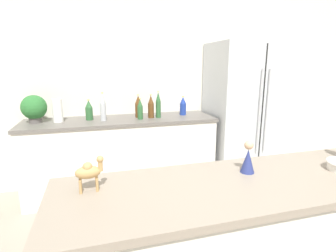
{
  "coord_description": "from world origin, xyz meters",
  "views": [
    {
      "loc": [
        -0.66,
        -0.62,
        1.48
      ],
      "look_at": [
        -0.08,
        1.41,
        1.0
      ],
      "focal_mm": 28.0,
      "sensor_mm": 36.0,
      "label": 1
    }
  ],
  "objects_px": {
    "back_bottle_0": "(183,106)",
    "back_bottle_1": "(89,110)",
    "paper_towel_roll": "(58,110)",
    "camel_figurine": "(89,171)",
    "back_bottle_2": "(138,107)",
    "refrigerator": "(245,113)",
    "back_bottle_6": "(140,109)",
    "back_bottle_3": "(103,107)",
    "back_bottle_5": "(158,105)",
    "potted_plant": "(34,108)",
    "wise_man_figurine_blue": "(248,159)",
    "back_bottle_4": "(151,107)"
  },
  "relations": [
    {
      "from": "potted_plant",
      "to": "camel_figurine",
      "type": "distance_m",
      "value": 2.0
    },
    {
      "from": "back_bottle_3",
      "to": "back_bottle_5",
      "type": "xyz_separation_m",
      "value": [
        0.63,
        0.01,
        -0.0
      ]
    },
    {
      "from": "refrigerator",
      "to": "back_bottle_5",
      "type": "relative_size",
      "value": 5.67
    },
    {
      "from": "back_bottle_4",
      "to": "back_bottle_6",
      "type": "relative_size",
      "value": 1.14
    },
    {
      "from": "back_bottle_3",
      "to": "back_bottle_6",
      "type": "bearing_deg",
      "value": -3.65
    },
    {
      "from": "paper_towel_roll",
      "to": "potted_plant",
      "type": "bearing_deg",
      "value": 174.15
    },
    {
      "from": "back_bottle_1",
      "to": "camel_figurine",
      "type": "relative_size",
      "value": 1.45
    },
    {
      "from": "refrigerator",
      "to": "camel_figurine",
      "type": "xyz_separation_m",
      "value": [
        -1.93,
        -1.81,
        0.14
      ]
    },
    {
      "from": "potted_plant",
      "to": "back_bottle_5",
      "type": "height_order",
      "value": "back_bottle_5"
    },
    {
      "from": "paper_towel_roll",
      "to": "back_bottle_0",
      "type": "xyz_separation_m",
      "value": [
        1.45,
        0.03,
        -0.02
      ]
    },
    {
      "from": "back_bottle_0",
      "to": "back_bottle_3",
      "type": "height_order",
      "value": "back_bottle_3"
    },
    {
      "from": "back_bottle_1",
      "to": "back_bottle_3",
      "type": "bearing_deg",
      "value": -30.38
    },
    {
      "from": "potted_plant",
      "to": "back_bottle_0",
      "type": "height_order",
      "value": "potted_plant"
    },
    {
      "from": "back_bottle_2",
      "to": "refrigerator",
      "type": "bearing_deg",
      "value": -4.16
    },
    {
      "from": "back_bottle_6",
      "to": "wise_man_figurine_blue",
      "type": "height_order",
      "value": "back_bottle_6"
    },
    {
      "from": "back_bottle_2",
      "to": "back_bottle_4",
      "type": "distance_m",
      "value": 0.15
    },
    {
      "from": "back_bottle_0",
      "to": "back_bottle_2",
      "type": "height_order",
      "value": "back_bottle_2"
    },
    {
      "from": "back_bottle_0",
      "to": "back_bottle_2",
      "type": "xyz_separation_m",
      "value": [
        -0.56,
        -0.01,
        0.02
      ]
    },
    {
      "from": "back_bottle_3",
      "to": "wise_man_figurine_blue",
      "type": "xyz_separation_m",
      "value": [
        0.66,
        -1.83,
        -0.03
      ]
    },
    {
      "from": "back_bottle_0",
      "to": "potted_plant",
      "type": "bearing_deg",
      "value": -179.82
    },
    {
      "from": "back_bottle_1",
      "to": "back_bottle_2",
      "type": "relative_size",
      "value": 0.86
    },
    {
      "from": "back_bottle_1",
      "to": "back_bottle_2",
      "type": "xyz_separation_m",
      "value": [
        0.56,
        0.0,
        0.02
      ]
    },
    {
      "from": "back_bottle_0",
      "to": "back_bottle_1",
      "type": "distance_m",
      "value": 1.12
    },
    {
      "from": "paper_towel_roll",
      "to": "back_bottle_1",
      "type": "distance_m",
      "value": 0.33
    },
    {
      "from": "back_bottle_3",
      "to": "back_bottle_6",
      "type": "relative_size",
      "value": 1.31
    },
    {
      "from": "back_bottle_1",
      "to": "back_bottle_6",
      "type": "distance_m",
      "value": 0.57
    },
    {
      "from": "paper_towel_roll",
      "to": "back_bottle_2",
      "type": "bearing_deg",
      "value": 1.52
    },
    {
      "from": "back_bottle_5",
      "to": "wise_man_figurine_blue",
      "type": "bearing_deg",
      "value": -89.14
    },
    {
      "from": "back_bottle_3",
      "to": "back_bottle_4",
      "type": "height_order",
      "value": "back_bottle_3"
    },
    {
      "from": "back_bottle_0",
      "to": "back_bottle_6",
      "type": "height_order",
      "value": "back_bottle_6"
    },
    {
      "from": "wise_man_figurine_blue",
      "to": "camel_figurine",
      "type": "bearing_deg",
      "value": 179.35
    },
    {
      "from": "back_bottle_5",
      "to": "camel_figurine",
      "type": "xyz_separation_m",
      "value": [
        -0.77,
        -1.84,
        -0.01
      ]
    },
    {
      "from": "refrigerator",
      "to": "back_bottle_2",
      "type": "bearing_deg",
      "value": 175.84
    },
    {
      "from": "back_bottle_6",
      "to": "camel_figurine",
      "type": "xyz_separation_m",
      "value": [
        -0.54,
        -1.8,
        0.03
      ]
    },
    {
      "from": "refrigerator",
      "to": "potted_plant",
      "type": "relative_size",
      "value": 5.91
    },
    {
      "from": "back_bottle_0",
      "to": "back_bottle_6",
      "type": "bearing_deg",
      "value": -167.54
    },
    {
      "from": "refrigerator",
      "to": "back_bottle_6",
      "type": "bearing_deg",
      "value": -179.27
    },
    {
      "from": "refrigerator",
      "to": "back_bottle_0",
      "type": "height_order",
      "value": "refrigerator"
    },
    {
      "from": "back_bottle_0",
      "to": "wise_man_figurine_blue",
      "type": "relative_size",
      "value": 1.35
    },
    {
      "from": "back_bottle_2",
      "to": "back_bottle_6",
      "type": "height_order",
      "value": "back_bottle_2"
    },
    {
      "from": "back_bottle_5",
      "to": "back_bottle_0",
      "type": "bearing_deg",
      "value": 14.1
    },
    {
      "from": "back_bottle_1",
      "to": "wise_man_figurine_blue",
      "type": "relative_size",
      "value": 1.34
    },
    {
      "from": "back_bottle_2",
      "to": "back_bottle_6",
      "type": "relative_size",
      "value": 1.12
    },
    {
      "from": "paper_towel_roll",
      "to": "camel_figurine",
      "type": "distance_m",
      "value": 1.92
    },
    {
      "from": "back_bottle_4",
      "to": "back_bottle_5",
      "type": "height_order",
      "value": "back_bottle_5"
    },
    {
      "from": "back_bottle_4",
      "to": "wise_man_figurine_blue",
      "type": "relative_size",
      "value": 1.58
    },
    {
      "from": "back_bottle_3",
      "to": "back_bottle_5",
      "type": "distance_m",
      "value": 0.64
    },
    {
      "from": "back_bottle_2",
      "to": "back_bottle_3",
      "type": "relative_size",
      "value": 0.86
    },
    {
      "from": "paper_towel_roll",
      "to": "back_bottle_3",
      "type": "relative_size",
      "value": 0.8
    },
    {
      "from": "refrigerator",
      "to": "wise_man_figurine_blue",
      "type": "height_order",
      "value": "refrigerator"
    }
  ]
}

